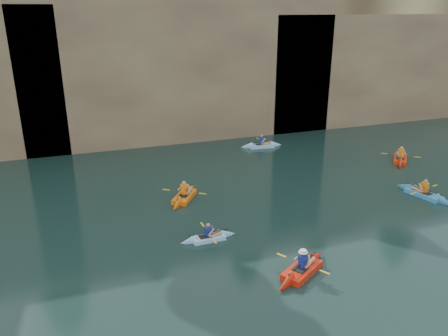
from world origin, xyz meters
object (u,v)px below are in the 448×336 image
object	(u,v)px
kayaker_orange	(184,196)
kayaker_ltblue_near	(208,237)
main_kayaker	(302,269)
kayaker_red_far	(400,159)

from	to	relation	value
kayaker_orange	kayaker_ltblue_near	xyz separation A→B (m)	(-0.10, -4.79, -0.03)
main_kayaker	kayaker_ltblue_near	distance (m)	4.64
main_kayaker	kayaker_orange	bearing A→B (deg)	75.28
kayaker_orange	kayaker_red_far	distance (m)	15.66
main_kayaker	kayaker_ltblue_near	size ratio (longest dim) A/B	1.26
kayaker_ltblue_near	kayaker_red_far	distance (m)	16.84
kayaker_orange	kayaker_ltblue_near	world-z (taller)	kayaker_orange
main_kayaker	kayaker_ltblue_near	world-z (taller)	main_kayaker
main_kayaker	kayaker_red_far	size ratio (longest dim) A/B	1.05
kayaker_orange	kayaker_ltblue_near	distance (m)	4.79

